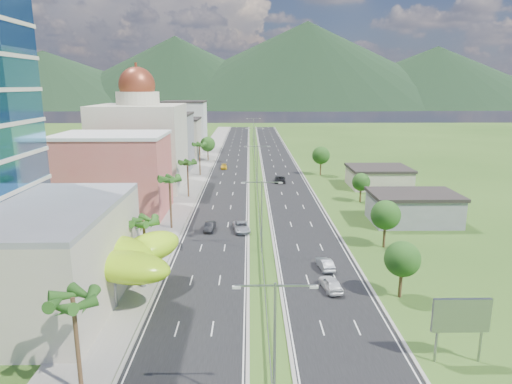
{
  "coord_description": "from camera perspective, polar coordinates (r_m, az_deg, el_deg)",
  "views": [
    {
      "loc": [
        -1.78,
        -54.6,
        24.53
      ],
      "look_at": [
        -0.7,
        19.96,
        7.0
      ],
      "focal_mm": 32.0,
      "sensor_mm": 36.0,
      "label": 1
    }
  ],
  "objects": [
    {
      "name": "car_dark_far_right",
      "position": [
        118.12,
        3.01,
        1.64
      ],
      "size": [
        2.97,
        5.85,
        1.58
      ],
      "primitive_type": "imported",
      "rotation": [
        0.0,
        0.0,
        3.08
      ],
      "color": "black",
      "rests_on": "road_right"
    },
    {
      "name": "ground",
      "position": [
        59.88,
        0.96,
        -10.95
      ],
      "size": [
        500.0,
        500.0,
        0.0
      ],
      "primitive_type": "plane",
      "color": "#2D5119",
      "rests_on": "ground"
    },
    {
      "name": "streetlight_median_e",
      "position": [
        195.42,
        -0.31,
        8.01
      ],
      "size": [
        6.04,
        0.25,
        11.0
      ],
      "color": "gray",
      "rests_on": "ground"
    },
    {
      "name": "palm_tree_c",
      "position": [
        79.45,
        -10.76,
        1.35
      ],
      "size": [
        3.6,
        3.6,
        9.6
      ],
      "color": "#47301C",
      "rests_on": "ground"
    },
    {
      "name": "shed_near",
      "position": [
        87.79,
        19.04,
        -2.04
      ],
      "size": [
        15.0,
        10.0,
        5.0
      ],
      "primitive_type": "cube",
      "color": "gray",
      "rests_on": "ground"
    },
    {
      "name": "road_left",
      "position": [
        146.77,
        -3.06,
        3.6
      ],
      "size": [
        11.0,
        260.0,
        0.04
      ],
      "primitive_type": "cube",
      "color": "black",
      "rests_on": "ground"
    },
    {
      "name": "billboard",
      "position": [
        45.79,
        24.26,
        -14.08
      ],
      "size": [
        5.2,
        0.35,
        6.2
      ],
      "color": "gray",
      "rests_on": "ground"
    },
    {
      "name": "palm_tree_d",
      "position": [
        101.96,
        -8.57,
        3.49
      ],
      "size": [
        3.6,
        3.6,
        8.6
      ],
      "color": "#47301C",
      "rests_on": "ground"
    },
    {
      "name": "motorcycle",
      "position": [
        71.3,
        -9.33,
        -6.51
      ],
      "size": [
        0.7,
        1.99,
        1.25
      ],
      "primitive_type": "imported",
      "rotation": [
        0.0,
        0.0,
        0.06
      ],
      "color": "black",
      "rests_on": "road_left"
    },
    {
      "name": "streetlight_median_a",
      "position": [
        34.57,
        2.35,
        -17.73
      ],
      "size": [
        6.04,
        0.25,
        11.0
      ],
      "color": "gray",
      "rests_on": "ground"
    },
    {
      "name": "mountain_ridge",
      "position": [
        508.96,
        6.25,
        10.39
      ],
      "size": [
        860.0,
        140.0,
        90.0
      ],
      "primitive_type": null,
      "color": "black",
      "rests_on": "ground"
    },
    {
      "name": "lime_canopy",
      "position": [
        57.21,
        -19.52,
        -7.54
      ],
      "size": [
        18.0,
        15.0,
        7.4
      ],
      "color": "#A6E616",
      "rests_on": "ground"
    },
    {
      "name": "leafy_tree_rd",
      "position": [
        127.57,
        8.13,
        4.55
      ],
      "size": [
        4.9,
        4.9,
        8.05
      ],
      "color": "#47301C",
      "rests_on": "ground"
    },
    {
      "name": "leafy_tree_rc",
      "position": [
        99.6,
        13.0,
        1.21
      ],
      "size": [
        3.85,
        3.85,
        6.33
      ],
      "color": "#47301C",
      "rests_on": "ground"
    },
    {
      "name": "palm_tree_b",
      "position": [
        60.8,
        -13.87,
        -3.87
      ],
      "size": [
        3.6,
        3.6,
        8.1
      ],
      "color": "#47301C",
      "rests_on": "ground"
    },
    {
      "name": "sidewalk_left",
      "position": [
        147.44,
        -6.76,
        3.58
      ],
      "size": [
        7.0,
        260.0,
        0.12
      ],
      "primitive_type": "cube",
      "color": "gray",
      "rests_on": "ground"
    },
    {
      "name": "road_right",
      "position": [
        146.95,
        2.81,
        3.61
      ],
      "size": [
        11.0,
        260.0,
        0.04
      ],
      "primitive_type": "cube",
      "color": "black",
      "rests_on": "ground"
    },
    {
      "name": "midrise_grey",
      "position": [
        137.93,
        -11.42,
        6.09
      ],
      "size": [
        16.0,
        15.0,
        16.0
      ],
      "primitive_type": "cube",
      "color": "gray",
      "rests_on": "ground"
    },
    {
      "name": "midrise_white",
      "position": [
        182.02,
        -8.88,
        8.18
      ],
      "size": [
        16.0,
        15.0,
        18.0
      ],
      "primitive_type": "cube",
      "color": "silver",
      "rests_on": "ground"
    },
    {
      "name": "streetlight_median_b",
      "position": [
        67.02,
        0.72,
        -2.16
      ],
      "size": [
        6.04,
        0.25,
        11.0
      ],
      "color": "gray",
      "rests_on": "ground"
    },
    {
      "name": "palm_tree_e",
      "position": [
        126.4,
        -7.09,
        5.75
      ],
      "size": [
        3.6,
        3.6,
        9.4
      ],
      "color": "#47301C",
      "rests_on": "ground"
    },
    {
      "name": "leafy_tree_ra",
      "position": [
        56.27,
        17.83,
        -7.99
      ],
      "size": [
        4.2,
        4.2,
        6.9
      ],
      "color": "#47301C",
      "rests_on": "ground"
    },
    {
      "name": "car_dark_left",
      "position": [
        79.11,
        -5.81,
        -4.31
      ],
      "size": [
        1.85,
        4.56,
        1.47
      ],
      "primitive_type": "imported",
      "rotation": [
        0.0,
        0.0,
        -0.07
      ],
      "color": "black",
      "rests_on": "road_left"
    },
    {
      "name": "shed_far",
      "position": [
        116.28,
        15.06,
        1.7
      ],
      "size": [
        14.0,
        12.0,
        4.4
      ],
      "primitive_type": "cube",
      "color": "#B5AB95",
      "rests_on": "ground"
    },
    {
      "name": "pink_shophouse",
      "position": [
        92.07,
        -17.37,
        1.96
      ],
      "size": [
        20.0,
        15.0,
        15.0
      ],
      "primitive_type": "cube",
      "color": "#C65951",
      "rests_on": "ground"
    },
    {
      "name": "streetlight_median_d",
      "position": [
        150.66,
        -0.15,
        6.45
      ],
      "size": [
        6.04,
        0.25,
        11.0
      ],
      "color": "gray",
      "rests_on": "ground"
    },
    {
      "name": "leafy_tree_rb",
      "position": [
        72.4,
        15.9,
        -2.8
      ],
      "size": [
        4.55,
        4.55,
        7.47
      ],
      "color": "#47301C",
      "rests_on": "ground"
    },
    {
      "name": "leafy_tree_lfar",
      "position": [
        151.42,
        -6.05,
        5.97
      ],
      "size": [
        4.9,
        4.9,
        8.05
      ],
      "color": "#47301C",
      "rests_on": "ground"
    },
    {
      "name": "median_guardrail",
      "position": [
        128.84,
        -0.02,
        2.53
      ],
      "size": [
        0.1,
        216.06,
        0.76
      ],
      "color": "gray",
      "rests_on": "ground"
    },
    {
      "name": "streetlight_median_c",
      "position": [
        106.11,
        0.14,
        3.58
      ],
      "size": [
        6.04,
        0.25,
        11.0
      ],
      "color": "gray",
      "rests_on": "ground"
    },
    {
      "name": "car_yellow_far_left",
      "position": [
        137.04,
        -4.03,
        3.18
      ],
      "size": [
        2.04,
        4.61,
        1.31
      ],
      "primitive_type": "imported",
      "rotation": [
        0.0,
        0.0,
        0.04
      ],
      "color": "gold",
      "rests_on": "road_left"
    },
    {
      "name": "car_silver_right",
      "position": [
        63.59,
        8.63,
        -8.86
      ],
      "size": [
        2.15,
        4.65,
        1.48
      ],
      "primitive_type": "imported",
      "rotation": [
        0.0,
        0.0,
        3.28
      ],
      "color": "#9A9CA1",
      "rests_on": "road_right"
    },
    {
      "name": "domed_building",
      "position": [
        113.46,
        -14.27,
        6.16
      ],
      "size": [
        20.0,
        20.0,
        28.7
      ],
      "color": "beige",
      "rests_on": "ground"
    },
    {
      "name": "car_white_near_right",
      "position": [
        57.59,
        9.33,
        -11.22
      ],
      "size": [
        2.66,
        5.07,
        1.65
      ],
      "primitive_type": "imported",
      "rotation": [
        0.0,
        0.0,
        3.29
      ],
      "color": "white",
      "rests_on": "road_right"
    },
    {
      "name": "car_silver_mid_left",
      "position": [
        78.38,
        -1.84,
        -4.39
      ],
      "size": [
        3.37,
        5.91,
        1.56
      ],
      "primitive_type": "imported",
      "rotation": [
        0.0,
        0.0,
        0.15
      ],
      "color": "#9E9FA6",
      "rests_on": "road_left"
    },
    {
      "name": "palm_tree_a",
      "position": [
        39.03,
        -21.89,
        -12.81
      ],
      "size": [
        3.6,
        3.6,
        9.1
      ],
      "color": "#47301C",
      "rests_on": "ground"
    },
    {
      "name": "midrise_beige",
      "position": [
        159.64,
        -9.98,
        6.55
      ],
      "size": [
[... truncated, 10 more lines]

